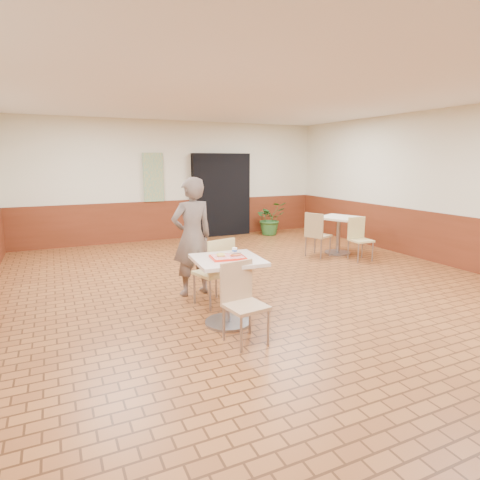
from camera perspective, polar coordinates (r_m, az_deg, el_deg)
name	(u,v)px	position (r m, az deg, el deg)	size (l,w,h in m)	color
room_shell	(272,197)	(5.90, 4.57, 6.16)	(8.01, 10.01, 3.01)	brown
wainscot_band	(271,263)	(6.08, 4.43, -3.27)	(8.00, 10.00, 1.00)	#5D2511
corridor_doorway	(221,195)	(10.84, -2.68, 6.40)	(1.60, 0.22, 2.20)	black
promo_poster	(153,177)	(10.33, -12.22, 8.70)	(0.50, 0.03, 1.20)	gray
main_table	(228,280)	(4.98, -1.75, -5.70)	(0.80, 0.80, 0.85)	beige
chair_main_front	(242,298)	(4.54, 0.29, -8.25)	(0.47, 0.47, 0.91)	tan
chair_main_back	(216,268)	(5.60, -3.37, -4.06)	(0.55, 0.55, 0.97)	#D2C27E
customer	(192,237)	(6.05, -6.81, 0.43)	(0.65, 0.43, 1.78)	#695951
serving_tray	(228,257)	(4.90, -1.77, -2.46)	(0.41, 0.32, 0.03)	red
ring_donut	(221,255)	(4.89, -2.75, -2.13)	(0.11, 0.11, 0.03)	#E1C052
long_john_donut	(236,254)	(4.90, -0.62, -2.06)	(0.15, 0.08, 0.04)	#EE8045
paper_cup	(235,251)	(5.00, -0.76, -1.54)	(0.06, 0.06, 0.08)	white
second_table	(339,229)	(9.02, 13.84, 1.56)	(0.77, 0.77, 0.82)	beige
chair_second_left	(316,232)	(8.60, 10.82, 1.07)	(0.57, 0.57, 0.94)	tan
chair_second_front	(359,236)	(8.60, 16.56, 0.52)	(0.44, 0.44, 0.87)	#E2D088
potted_plant	(270,218)	(11.03, 4.30, 3.09)	(0.82, 0.71, 0.91)	#2A5B24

